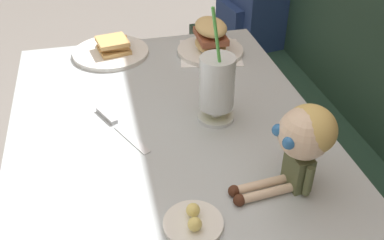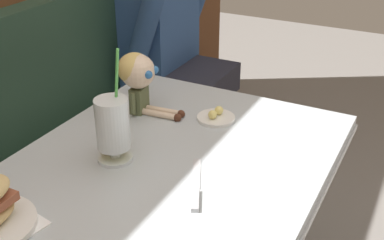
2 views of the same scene
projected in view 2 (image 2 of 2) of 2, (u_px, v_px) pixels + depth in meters
The scene contains 7 objects.
booth_bench at pixel (12, 222), 1.76m from camera, with size 2.60×0.48×1.00m.
diner_table at pixel (163, 227), 1.41m from camera, with size 1.11×0.81×0.74m.
milkshake_glass at pixel (113, 126), 1.31m from camera, with size 0.10×0.10×0.32m.
butter_saucer at pixel (216, 117), 1.56m from camera, with size 0.12×0.12×0.04m.
butter_knife at pixel (196, 192), 1.21m from camera, with size 0.22×0.12×0.01m.
seated_doll at pixel (138, 75), 1.56m from camera, with size 0.12×0.22×0.20m.
diner_patron at pixel (166, 32), 2.36m from camera, with size 0.55×0.48×0.81m.
Camera 2 is at (-0.95, -0.41, 1.46)m, focal length 46.56 mm.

